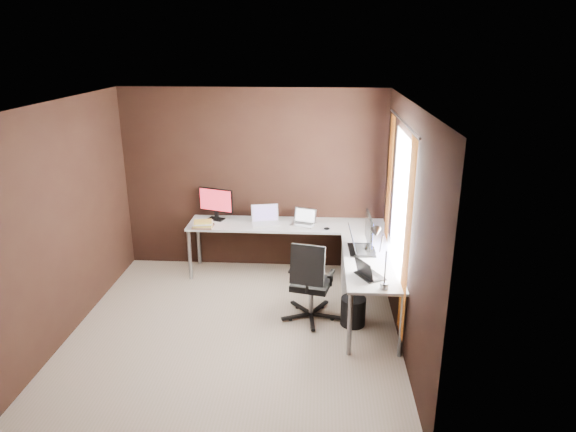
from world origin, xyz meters
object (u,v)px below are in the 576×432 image
(laptop_silver, at_px, (304,221))
(laptop_black_big, at_px, (358,246))
(drawer_pedestal, at_px, (358,266))
(laptop_black_small, at_px, (368,273))
(laptop_white, at_px, (265,220))
(monitor_left, at_px, (216,202))
(wastebasket, at_px, (353,311))
(office_chair, at_px, (310,296))
(monitor_right, at_px, (369,231))
(desk_lamp, at_px, (379,249))
(book_stack, at_px, (203,224))

(laptop_silver, relative_size, laptop_black_big, 0.84)
(drawer_pedestal, bearing_deg, laptop_black_small, -90.22)
(laptop_white, bearing_deg, monitor_left, 157.69)
(laptop_black_big, distance_m, wastebasket, 0.76)
(laptop_white, relative_size, office_chair, 0.42)
(drawer_pedestal, relative_size, monitor_left, 1.23)
(monitor_left, xyz_separation_m, laptop_black_small, (1.93, -1.72, -0.20))
(laptop_silver, xyz_separation_m, laptop_black_small, (0.72, -1.59, -0.00))
(laptop_black_big, relative_size, office_chair, 0.44)
(drawer_pedestal, distance_m, wastebasket, 0.97)
(monitor_right, bearing_deg, laptop_black_small, 173.22)
(laptop_white, bearing_deg, wastebasket, -61.65)
(monitor_left, distance_m, laptop_black_small, 2.59)
(laptop_silver, height_order, desk_lamp, desk_lamp)
(laptop_black_small, bearing_deg, laptop_black_big, -24.25)
(drawer_pedestal, relative_size, laptop_black_small, 1.63)
(book_stack, bearing_deg, office_chair, -34.75)
(desk_lamp, bearing_deg, wastebasket, 86.66)
(drawer_pedestal, height_order, laptop_white, laptop_white)
(laptop_black_big, xyz_separation_m, desk_lamp, (0.13, -0.91, 0.34))
(laptop_black_big, relative_size, book_stack, 1.55)
(office_chair, bearing_deg, laptop_black_small, -19.75)
(laptop_black_small, distance_m, office_chair, 0.86)
(monitor_left, height_order, laptop_white, monitor_left)
(laptop_black_small, bearing_deg, office_chair, 28.81)
(laptop_black_big, bearing_deg, laptop_white, 50.98)
(laptop_white, xyz_separation_m, desk_lamp, (1.31, -1.79, 0.34))
(monitor_right, height_order, desk_lamp, desk_lamp)
(laptop_black_small, bearing_deg, book_stack, 27.32)
(laptop_silver, distance_m, desk_lamp, 1.98)
(laptop_silver, bearing_deg, drawer_pedestal, -6.88)
(laptop_black_small, height_order, office_chair, office_chair)
(drawer_pedestal, xyz_separation_m, laptop_white, (-1.24, 0.36, 0.48))
(laptop_white, height_order, laptop_black_small, laptop_white)
(monitor_left, bearing_deg, laptop_silver, 12.12)
(laptop_white, height_order, laptop_silver, laptop_white)
(drawer_pedestal, height_order, book_stack, book_stack)
(laptop_black_big, xyz_separation_m, wastebasket, (-0.06, -0.43, -0.63))
(drawer_pedestal, bearing_deg, wastebasket, -96.84)
(monitor_right, xyz_separation_m, laptop_black_small, (-0.07, -0.72, -0.20))
(desk_lamp, bearing_deg, office_chair, 114.65)
(laptop_white, relative_size, laptop_black_small, 1.12)
(monitor_right, xyz_separation_m, office_chair, (-0.66, -0.34, -0.69))
(laptop_black_big, relative_size, laptop_black_small, 1.18)
(office_chair, bearing_deg, desk_lamp, -27.83)
(laptop_white, height_order, wastebasket, laptop_white)
(drawer_pedestal, relative_size, monitor_right, 1.13)
(monitor_right, xyz_separation_m, wastebasket, (-0.18, -0.44, -0.81))
(laptop_white, height_order, office_chair, office_chair)
(laptop_silver, distance_m, laptop_black_big, 1.10)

